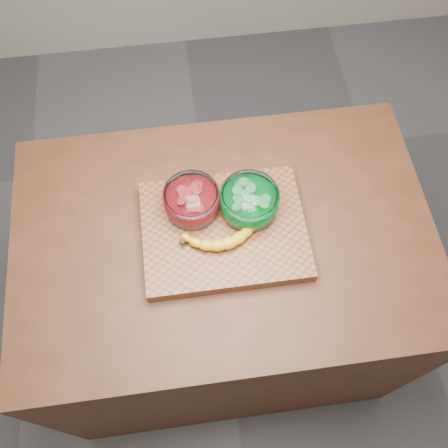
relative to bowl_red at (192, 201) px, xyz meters
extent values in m
plane|color=#545358|center=(0.08, -0.08, -0.98)|extent=(3.50, 3.50, 0.00)
cube|color=#4C2916|center=(0.08, -0.08, -0.53)|extent=(1.20, 0.80, 0.90)
cube|color=brown|center=(0.08, -0.08, -0.06)|extent=(0.45, 0.35, 0.04)
cylinder|color=white|center=(0.00, 0.00, 0.00)|extent=(0.15, 0.15, 0.07)
cylinder|color=#AB171C|center=(0.00, 0.00, -0.01)|extent=(0.13, 0.13, 0.04)
cylinder|color=#D94447|center=(0.00, 0.00, 0.02)|extent=(0.13, 0.13, 0.02)
cylinder|color=white|center=(0.16, -0.02, 0.00)|extent=(0.16, 0.16, 0.07)
cylinder|color=#008B24|center=(0.16, -0.02, -0.01)|extent=(0.14, 0.14, 0.04)
cylinder|color=#65D777|center=(0.16, -0.02, 0.02)|extent=(0.13, 0.13, 0.02)
camera|label=1|loc=(0.00, -0.69, 1.19)|focal=40.00mm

